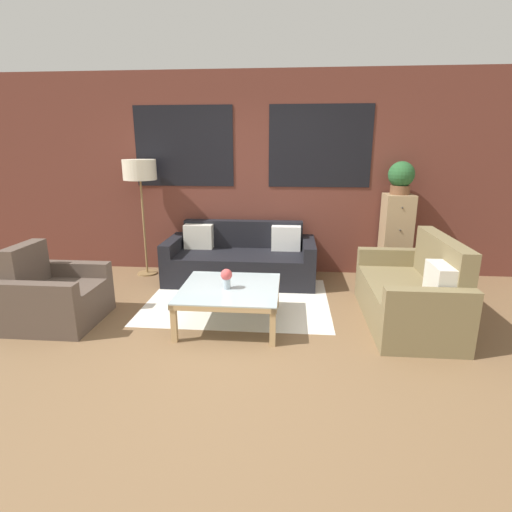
{
  "coord_description": "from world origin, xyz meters",
  "views": [
    {
      "loc": [
        0.57,
        -3.32,
        1.82
      ],
      "look_at": [
        0.17,
        1.22,
        0.55
      ],
      "focal_mm": 28.0,
      "sensor_mm": 36.0,
      "label": 1
    }
  ],
  "objects_px": {
    "coffee_table": "(230,292)",
    "potted_plant": "(401,177)",
    "armchair_corner": "(56,297)",
    "settee_vintage": "(412,295)",
    "flower_vase": "(227,277)",
    "couch_dark": "(241,260)",
    "floor_lamp": "(140,174)",
    "drawer_cabinet": "(395,238)"
  },
  "relations": [
    {
      "from": "coffee_table",
      "to": "potted_plant",
      "type": "distance_m",
      "value": 2.82
    },
    {
      "from": "armchair_corner",
      "to": "potted_plant",
      "type": "bearing_deg",
      "value": 24.41
    },
    {
      "from": "settee_vintage",
      "to": "flower_vase",
      "type": "height_order",
      "value": "settee_vintage"
    },
    {
      "from": "armchair_corner",
      "to": "couch_dark",
      "type": "bearing_deg",
      "value": 41.26
    },
    {
      "from": "floor_lamp",
      "to": "couch_dark",
      "type": "bearing_deg",
      "value": -5.74
    },
    {
      "from": "armchair_corner",
      "to": "settee_vintage",
      "type": "bearing_deg",
      "value": 4.83
    },
    {
      "from": "armchair_corner",
      "to": "drawer_cabinet",
      "type": "height_order",
      "value": "drawer_cabinet"
    },
    {
      "from": "flower_vase",
      "to": "coffee_table",
      "type": "bearing_deg",
      "value": 57.51
    },
    {
      "from": "coffee_table",
      "to": "couch_dark",
      "type": "bearing_deg",
      "value": 92.52
    },
    {
      "from": "flower_vase",
      "to": "drawer_cabinet",
      "type": "bearing_deg",
      "value": 38.69
    },
    {
      "from": "drawer_cabinet",
      "to": "potted_plant",
      "type": "distance_m",
      "value": 0.82
    },
    {
      "from": "flower_vase",
      "to": "settee_vintage",
      "type": "bearing_deg",
      "value": 6.48
    },
    {
      "from": "armchair_corner",
      "to": "floor_lamp",
      "type": "distance_m",
      "value": 2.08
    },
    {
      "from": "floor_lamp",
      "to": "potted_plant",
      "type": "relative_size",
      "value": 3.79
    },
    {
      "from": "couch_dark",
      "to": "potted_plant",
      "type": "distance_m",
      "value": 2.41
    },
    {
      "from": "flower_vase",
      "to": "potted_plant",
      "type": "bearing_deg",
      "value": 38.69
    },
    {
      "from": "potted_plant",
      "to": "floor_lamp",
      "type": "bearing_deg",
      "value": -178.83
    },
    {
      "from": "drawer_cabinet",
      "to": "potted_plant",
      "type": "bearing_deg",
      "value": 90.0
    },
    {
      "from": "couch_dark",
      "to": "floor_lamp",
      "type": "distance_m",
      "value": 1.82
    },
    {
      "from": "flower_vase",
      "to": "armchair_corner",
      "type": "bearing_deg",
      "value": -176.95
    },
    {
      "from": "potted_plant",
      "to": "settee_vintage",
      "type": "bearing_deg",
      "value": -96.22
    },
    {
      "from": "coffee_table",
      "to": "settee_vintage",
      "type": "bearing_deg",
      "value": 5.33
    },
    {
      "from": "coffee_table",
      "to": "floor_lamp",
      "type": "distance_m",
      "value": 2.4
    },
    {
      "from": "couch_dark",
      "to": "floor_lamp",
      "type": "bearing_deg",
      "value": 174.26
    },
    {
      "from": "settee_vintage",
      "to": "floor_lamp",
      "type": "distance_m",
      "value": 3.8
    },
    {
      "from": "couch_dark",
      "to": "drawer_cabinet",
      "type": "distance_m",
      "value": 2.15
    },
    {
      "from": "floor_lamp",
      "to": "flower_vase",
      "type": "distance_m",
      "value": 2.33
    },
    {
      "from": "floor_lamp",
      "to": "potted_plant",
      "type": "distance_m",
      "value": 3.51
    },
    {
      "from": "armchair_corner",
      "to": "floor_lamp",
      "type": "xyz_separation_m",
      "value": [
        0.36,
        1.69,
        1.16
      ]
    },
    {
      "from": "coffee_table",
      "to": "flower_vase",
      "type": "relative_size",
      "value": 4.84
    },
    {
      "from": "armchair_corner",
      "to": "drawer_cabinet",
      "type": "relative_size",
      "value": 0.72
    },
    {
      "from": "armchair_corner",
      "to": "coffee_table",
      "type": "bearing_deg",
      "value": 4.3
    },
    {
      "from": "armchair_corner",
      "to": "potted_plant",
      "type": "xyz_separation_m",
      "value": [
        3.87,
        1.76,
        1.14
      ]
    },
    {
      "from": "settee_vintage",
      "to": "armchair_corner",
      "type": "xyz_separation_m",
      "value": [
        -3.72,
        -0.31,
        -0.03
      ]
    },
    {
      "from": "armchair_corner",
      "to": "flower_vase",
      "type": "relative_size",
      "value": 4.07
    },
    {
      "from": "floor_lamp",
      "to": "settee_vintage",
      "type": "bearing_deg",
      "value": -22.27
    },
    {
      "from": "couch_dark",
      "to": "flower_vase",
      "type": "height_order",
      "value": "couch_dark"
    },
    {
      "from": "drawer_cabinet",
      "to": "flower_vase",
      "type": "relative_size",
      "value": 5.67
    },
    {
      "from": "drawer_cabinet",
      "to": "coffee_table",
      "type": "bearing_deg",
      "value": -141.65
    },
    {
      "from": "couch_dark",
      "to": "armchair_corner",
      "type": "height_order",
      "value": "armchair_corner"
    },
    {
      "from": "couch_dark",
      "to": "flower_vase",
      "type": "relative_size",
      "value": 9.64
    },
    {
      "from": "couch_dark",
      "to": "coffee_table",
      "type": "height_order",
      "value": "couch_dark"
    }
  ]
}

